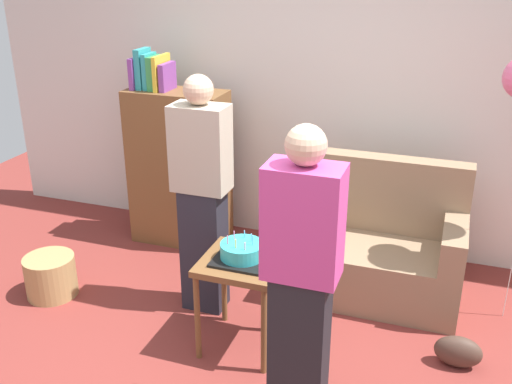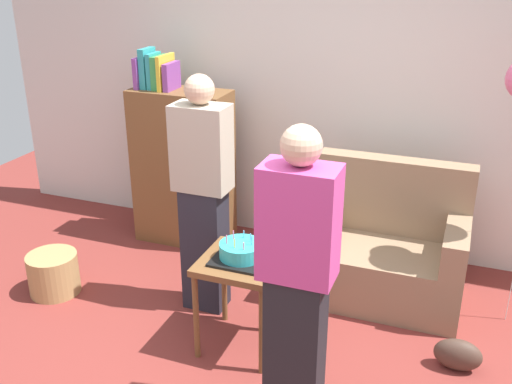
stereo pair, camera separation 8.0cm
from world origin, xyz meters
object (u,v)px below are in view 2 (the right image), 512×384
object	(u,v)px
side_table	(241,273)
handbag	(458,355)
birthday_cake	(241,252)
person_blowing_candles	(203,195)
bookshelf	(182,165)
wicker_basket	(54,273)
couch	(385,250)
person_holding_cake	(297,285)

from	to	relation	value
side_table	handbag	xyz separation A→B (m)	(1.29, 0.23, -0.42)
birthday_cake	person_blowing_candles	bearing A→B (deg)	140.10
handbag	bookshelf	bearing A→B (deg)	157.21
person_blowing_candles	handbag	world-z (taller)	person_blowing_candles
side_table	handbag	distance (m)	1.37
birthday_cake	wicker_basket	bearing A→B (deg)	176.55
couch	person_holding_cake	distance (m)	1.54
couch	handbag	world-z (taller)	couch
side_table	person_holding_cake	size ratio (longest dim) A/B	0.38
side_table	birthday_cake	distance (m)	0.14
bookshelf	wicker_basket	distance (m)	1.33
wicker_basket	handbag	xyz separation A→B (m)	(2.80, 0.14, -0.05)
bookshelf	person_blowing_candles	distance (m)	1.07
person_holding_cake	wicker_basket	distance (m)	2.20
wicker_basket	handbag	bearing A→B (deg)	2.91
bookshelf	person_holding_cake	world-z (taller)	person_holding_cake
couch	person_holding_cake	xyz separation A→B (m)	(-0.22, -1.44, 0.49)
person_holding_cake	handbag	world-z (taller)	person_holding_cake
person_blowing_candles	wicker_basket	size ratio (longest dim) A/B	4.53
person_blowing_candles	handbag	bearing A→B (deg)	-8.55
person_blowing_candles	couch	bearing A→B (deg)	23.03
person_blowing_candles	handbag	xyz separation A→B (m)	(1.69, -0.10, -0.73)
bookshelf	birthday_cake	distance (m)	1.57
bookshelf	person_blowing_candles	size ratio (longest dim) A/B	0.99
birthday_cake	handbag	xyz separation A→B (m)	(1.29, 0.23, -0.56)
couch	side_table	world-z (taller)	couch
side_table	wicker_basket	distance (m)	1.56
birthday_cake	person_blowing_candles	distance (m)	0.55
side_table	wicker_basket	xyz separation A→B (m)	(-1.51, 0.09, -0.37)
couch	person_holding_cake	size ratio (longest dim) A/B	0.67
couch	person_holding_cake	world-z (taller)	person_holding_cake
bookshelf	wicker_basket	bearing A→B (deg)	-114.19
bookshelf	birthday_cake	xyz separation A→B (m)	(1.01, -1.20, -0.02)
side_table	person_holding_cake	distance (m)	0.78
bookshelf	birthday_cake	bearing A→B (deg)	-49.83
side_table	wicker_basket	world-z (taller)	side_table
birthday_cake	wicker_basket	world-z (taller)	birthday_cake
couch	handbag	bearing A→B (deg)	-51.21
bookshelf	wicker_basket	world-z (taller)	bookshelf
birthday_cake	wicker_basket	xyz separation A→B (m)	(-1.51, 0.09, -0.51)
couch	handbag	size ratio (longest dim) A/B	3.93
side_table	handbag	bearing A→B (deg)	10.27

